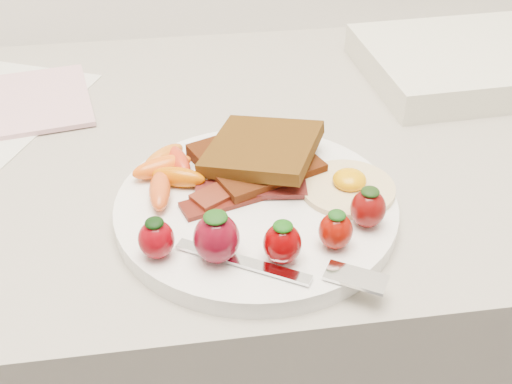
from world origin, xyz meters
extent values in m
cube|color=gray|center=(0.00, 1.70, 0.45)|extent=(2.00, 0.60, 0.90)
cylinder|color=white|center=(0.02, 1.55, 0.91)|extent=(0.27, 0.27, 0.02)
cube|color=black|center=(0.03, 1.61, 0.93)|extent=(0.14, 0.14, 0.01)
cube|color=#3B250B|center=(0.04, 1.61, 0.94)|extent=(0.14, 0.14, 0.02)
cylinder|color=white|center=(0.11, 1.55, 0.92)|extent=(0.10, 0.10, 0.01)
ellipsoid|color=#E49700|center=(0.11, 1.56, 0.93)|extent=(0.04, 0.04, 0.02)
cube|color=#360507|center=(0.00, 1.55, 0.92)|extent=(0.11, 0.06, 0.00)
cube|color=black|center=(0.02, 1.56, 0.92)|extent=(0.11, 0.04, 0.00)
cube|color=#4F110F|center=(0.01, 1.57, 0.92)|extent=(0.11, 0.08, 0.00)
ellipsoid|color=#EA5A0F|center=(-0.07, 1.61, 0.93)|extent=(0.07, 0.04, 0.02)
ellipsoid|color=#CB5C00|center=(-0.05, 1.59, 0.93)|extent=(0.06, 0.04, 0.02)
ellipsoid|color=#CE4B18|center=(-0.07, 1.57, 0.93)|extent=(0.02, 0.06, 0.02)
ellipsoid|color=red|center=(-0.05, 1.62, 0.93)|extent=(0.03, 0.06, 0.02)
ellipsoid|color=orange|center=(-0.06, 1.62, 0.93)|extent=(0.05, 0.05, 0.02)
ellipsoid|color=maroon|center=(-0.07, 1.49, 0.94)|extent=(0.03, 0.03, 0.03)
ellipsoid|color=black|center=(-0.07, 1.49, 0.95)|extent=(0.02, 0.02, 0.01)
ellipsoid|color=#600615|center=(-0.02, 1.47, 0.94)|extent=(0.04, 0.04, 0.04)
ellipsoid|color=#15410E|center=(-0.02, 1.47, 0.96)|extent=(0.02, 0.02, 0.01)
ellipsoid|color=#650001|center=(0.03, 1.46, 0.94)|extent=(0.03, 0.03, 0.04)
ellipsoid|color=#114A0C|center=(0.03, 1.46, 0.95)|extent=(0.02, 0.02, 0.01)
ellipsoid|color=#790B02|center=(0.08, 1.48, 0.93)|extent=(0.03, 0.03, 0.03)
ellipsoid|color=#134410|center=(0.08, 1.48, 0.95)|extent=(0.02, 0.02, 0.01)
ellipsoid|color=#620807|center=(0.11, 1.50, 0.94)|extent=(0.03, 0.03, 0.04)
ellipsoid|color=black|center=(0.11, 1.50, 0.95)|extent=(0.02, 0.02, 0.01)
cube|color=silver|center=(0.00, 1.46, 0.92)|extent=(0.11, 0.07, 0.00)
cube|color=silver|center=(0.09, 1.43, 0.92)|extent=(0.06, 0.05, 0.00)
cube|color=#D5A0AB|center=(-0.21, 1.81, 0.91)|extent=(0.14, 0.18, 0.01)
cube|color=silver|center=(0.35, 1.81, 0.92)|extent=(0.29, 0.24, 0.04)
camera|label=1|loc=(-0.05, 1.07, 1.29)|focal=45.00mm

